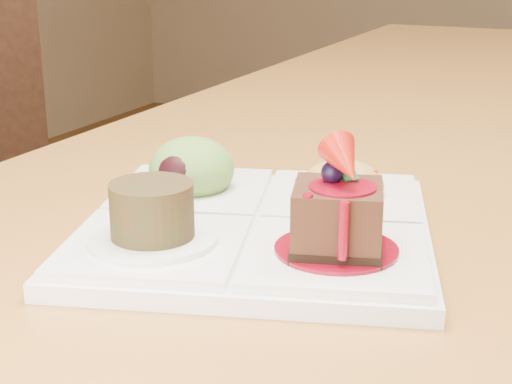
% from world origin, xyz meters
% --- Properties ---
extents(sampler_plate, '(0.29, 0.29, 0.09)m').
position_xyz_m(sampler_plate, '(-0.20, -0.54, 0.77)').
color(sampler_plate, silver).
rests_on(sampler_plate, dining_table).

